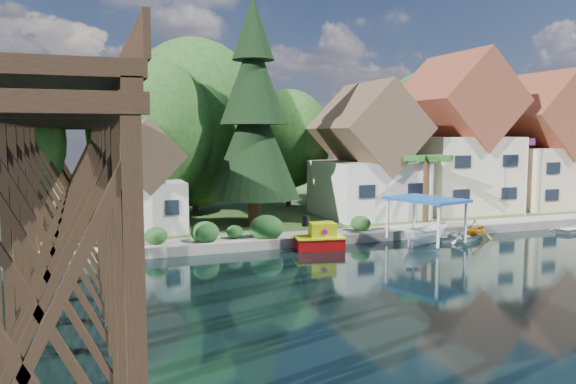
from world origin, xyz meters
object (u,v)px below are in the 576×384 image
Objects in this scene: boat_yellow at (476,228)px; boat_white_b at (570,227)px; conifer at (254,116)px; shed at (146,184)px; house_right at (539,150)px; palm_tree at (427,160)px; boat_canopy at (425,225)px; boat_white_a at (459,235)px; flagpole at (528,168)px; house_left at (367,160)px; tugboat at (320,239)px; trestle_bridge at (63,173)px; house_center at (455,143)px.

boat_yellow is 8.24m from boat_white_b.
shed is at bearing 179.91° from conifer.
house_right is 15.94m from palm_tree.
boat_canopy is 1.74× the size of boat_white_b.
shed is at bearing 73.78° from boat_white_a.
flagpole is 2.02× the size of boat_white_b.
house_right is at bearing -81.71° from boat_yellow.
house_left reaches higher than boat_white_b.
flagpole is (9.72, -0.12, -0.80)m from palm_tree.
boat_white_b is (12.03, -9.59, -4.81)m from house_left.
house_right is at bearing 0.00° from house_left.
house_left is at bearing -1.72° from boat_yellow.
tugboat is 0.60× the size of boat_canopy.
house_left is at bearing -180.00° from house_right.
house_left is 0.66× the size of conifer.
house_right is 28.13m from tugboat.
trestle_bridge is at bearing -165.21° from house_right.
house_right reaches higher than trestle_bridge.
shed is at bearing -175.76° from house_center.
house_left reaches higher than boat_white_a.
flagpole reaches higher than tugboat.
boat_canopy is (-10.03, -10.64, -5.08)m from house_center.
boat_white_b is at bearing -94.83° from flagpole.
flagpole is (35.45, 6.18, -0.88)m from trestle_bridge.
house_right is 19.47m from boat_white_a.
conifer reaches higher than boat_white_b.
trestle_bridge is 27.27m from boat_yellow.
house_left is 1.98× the size of boat_canopy.
conifer is 16.79m from boat_white_a.
boat_yellow is (-14.19, -9.11, -5.08)m from house_right.
house_left is 10.88m from boat_canopy.
palm_tree is 1.50× the size of boat_white_a.
house_center reaches higher than boat_canopy.
boat_white_b is (22.22, -8.08, -8.22)m from conifer.
boat_white_b is (9.31, -5.06, -4.94)m from palm_tree.
house_right is 2.28× the size of palm_tree.
house_left is 18.11m from shed.
palm_tree is 11.69m from boat_white_b.
tugboat is at bearing -74.76° from conifer.
house_center is 1.77× the size of shed.
boat_canopy is at bearing -133.32° from house_center.
house_left is at bearing 17.65° from boat_white_a.
flagpole is at bearing -0.68° from palm_tree.
flagpole is at bearing -58.29° from boat_white_a.
house_left reaches higher than tugboat.
trestle_bridge reaches higher than boat_yellow.
boat_canopy is at bearing -95.80° from house_left.
boat_yellow is (-5.19, -9.61, -5.72)m from house_center.
shed is 9.13m from conifer.
shed is at bearing 153.03° from boat_canopy.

